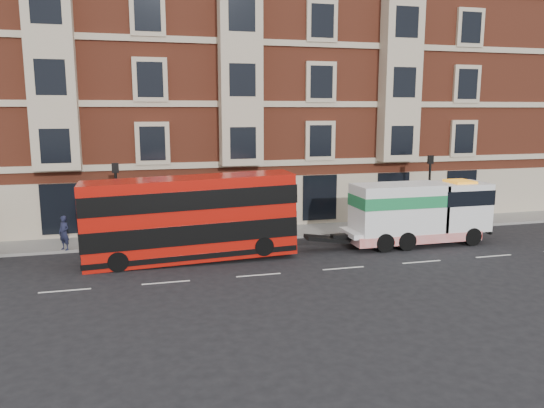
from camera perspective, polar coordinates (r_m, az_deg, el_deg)
The scene contains 8 objects.
ground at distance 23.48m, azimuth -1.45°, elevation -7.66°, with size 120.00×120.00×0.00m, color black.
sidewalk at distance 30.54m, azimuth -4.72°, elevation -3.35°, with size 90.00×3.00×0.15m, color slate.
victorian_terrace at distance 37.31m, azimuth -6.27°, elevation 14.50°, with size 45.00×12.00×20.40m.
lamp_post_west at distance 28.33m, azimuth -16.35°, elevation 0.58°, with size 0.35×0.15×4.35m.
lamp_post_east at distance 33.11m, azimuth 16.55°, elevation 1.89°, with size 0.35×0.15×4.35m.
double_decker_bus at distance 25.52m, azimuth -8.79°, elevation -1.38°, with size 9.96×2.28×4.03m.
tow_truck at distance 29.36m, azimuth 15.32°, elevation -0.86°, with size 7.97×2.36×3.32m.
pedestrian at distance 28.79m, azimuth -21.46°, elevation -2.91°, with size 0.64×0.42×1.76m, color #1B1E37.
Camera 1 is at (-5.15, -21.76, 7.15)m, focal length 35.00 mm.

